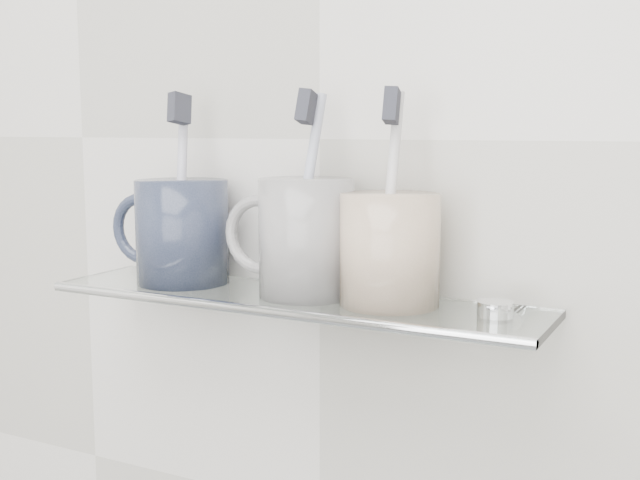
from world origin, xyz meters
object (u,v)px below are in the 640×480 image
Objects in this scene: shelf_glass at (290,299)px; mug_center at (306,238)px; mug_left at (182,232)px; mug_right at (390,250)px.

shelf_glass is 0.06m from mug_center.
mug_center is at bearing 18.22° from shelf_glass.
mug_center reaches higher than mug_left.
mug_left is at bearing 177.83° from shelf_glass.
mug_center is 1.11× the size of mug_right.
shelf_glass is at bearing -143.20° from mug_center.
mug_left is 0.15m from mug_center.
mug_center is (0.02, 0.00, 0.06)m from shelf_glass.
mug_right is at bearing 18.58° from mug_center.
mug_left reaches higher than mug_right.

